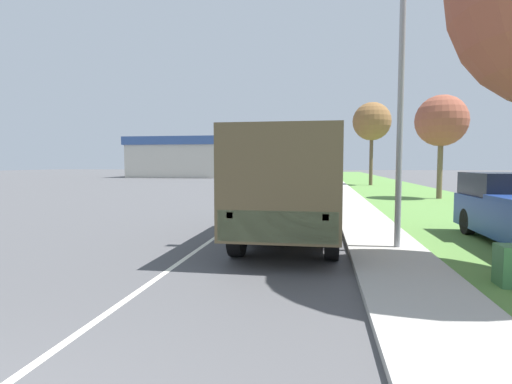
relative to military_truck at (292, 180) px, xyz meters
The scene contains 13 objects.
ground_plane 30.16m from the military_truck, 94.07° to the left, with size 180.00×180.00×0.00m, color #4C4C4F.
lane_centre_stripe 30.16m from the military_truck, 94.07° to the left, with size 0.12×120.00×0.00m.
sidewalk_right 30.17m from the military_truck, 85.51° to the left, with size 1.80×120.00×0.12m.
grass_strip_right 30.83m from the military_truck, 77.32° to the left, with size 7.00×120.00×0.02m.
military_truck is the anchor object (origin of this frame).
car_nearest_ahead 14.55m from the military_truck, 90.38° to the left, with size 1.88×4.01×1.35m.
car_second_ahead 27.02m from the military_truck, 98.08° to the left, with size 1.84×4.43×1.43m.
car_third_ahead 37.10m from the military_truck, 90.65° to the left, with size 1.82×4.17×1.73m.
car_fourth_ahead 49.69m from the military_truck, 94.90° to the left, with size 1.91×4.77×1.71m.
lamp_post 3.99m from the military_truck, 30.24° to the right, with size 1.69×0.24×7.40m.
tree_mid_right 16.09m from the military_truck, 60.72° to the left, with size 2.99×2.99×6.07m.
tree_far_right 29.08m from the military_truck, 78.91° to the left, with size 3.59×3.59×7.85m.
building_distant 53.33m from the military_truck, 111.96° to the left, with size 15.53×13.34×5.98m.
Camera 1 is at (2.94, -1.23, 2.10)m, focal length 28.00 mm.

